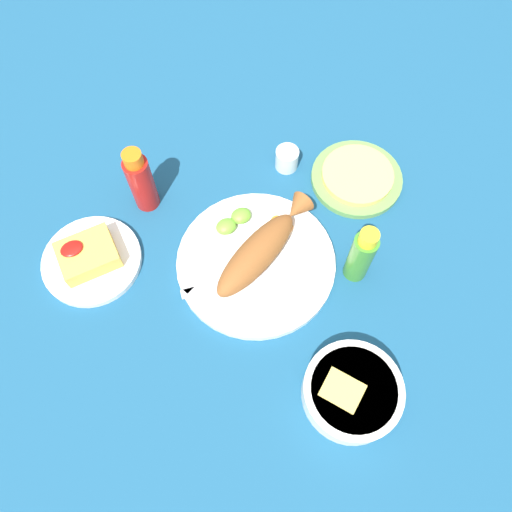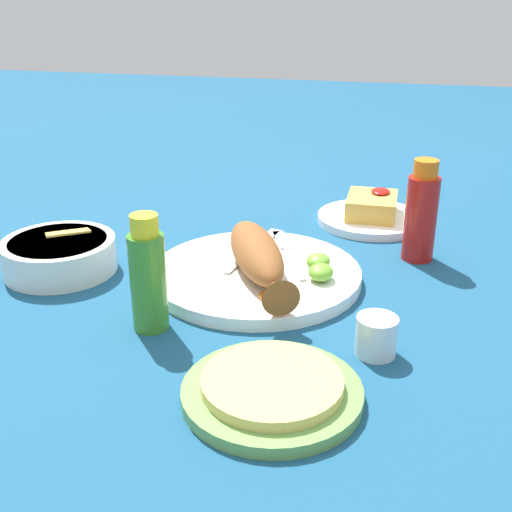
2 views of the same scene
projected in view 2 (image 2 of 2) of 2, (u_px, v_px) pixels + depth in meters
The scene contains 18 objects.
ground_plane at pixel (256, 280), 0.92m from camera, with size 4.00×4.00×0.00m, color navy.
main_plate at pixel (256, 275), 0.92m from camera, with size 0.30×0.30×0.02m, color white.
fried_fish at pixel (258, 256), 0.89m from camera, with size 0.25×0.16×0.05m.
fork_near at pixel (257, 247), 0.99m from camera, with size 0.18×0.05×0.00m.
fork_far at pixel (288, 251), 0.97m from camera, with size 0.18×0.08×0.00m.
carrot_slice_near at pixel (271, 296), 0.83m from camera, with size 0.03×0.03×0.00m, color orange.
carrot_slice_mid at pixel (280, 295), 0.84m from camera, with size 0.03×0.03×0.00m, color orange.
carrot_slice_far at pixel (285, 295), 0.84m from camera, with size 0.03×0.03×0.00m, color orange.
lime_wedge_main at pixel (321, 272), 0.88m from camera, with size 0.04×0.03×0.02m, color #6BB233.
lime_wedge_side at pixel (318, 261), 0.91m from camera, with size 0.04×0.03×0.02m, color #6BB233.
hot_sauce_bottle_red at pixel (421, 214), 0.97m from camera, with size 0.05×0.05×0.16m.
hot_sauce_bottle_green at pixel (148, 277), 0.77m from camera, with size 0.04×0.04×0.15m.
salt_cup at pixel (376, 338), 0.73m from camera, with size 0.05×0.05×0.05m.
side_plate_fries at pixel (371, 219), 1.14m from camera, with size 0.19×0.19×0.01m, color white.
fries_pile at pixel (372, 205), 1.13m from camera, with size 0.10×0.08×0.04m.
guacamole_bowl at pixel (59, 253), 0.94m from camera, with size 0.16×0.16×0.06m.
tortilla_plate at pixel (272, 393), 0.66m from camera, with size 0.19×0.19×0.01m, color #6B9E4C.
tortilla_stack at pixel (272, 382), 0.65m from camera, with size 0.15×0.15×0.01m, color #E0C666.
Camera 2 is at (-0.81, -0.19, 0.40)m, focal length 45.00 mm.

